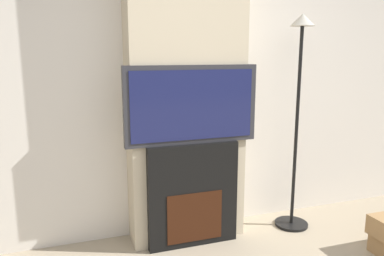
# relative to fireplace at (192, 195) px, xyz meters

# --- Properties ---
(wall_back) EXTENTS (6.00, 0.06, 2.70)m
(wall_back) POSITION_rel_fireplace_xyz_m (0.00, 0.33, 0.92)
(wall_back) COLOR silver
(wall_back) RESTS_ON ground_plane
(chimney_breast) EXTENTS (0.95, 0.30, 2.70)m
(chimney_breast) POSITION_rel_fireplace_xyz_m (0.00, 0.15, 0.92)
(chimney_breast) COLOR beige
(chimney_breast) RESTS_ON ground_plane
(fireplace) EXTENTS (0.75, 0.15, 0.86)m
(fireplace) POSITION_rel_fireplace_xyz_m (0.00, 0.00, 0.00)
(fireplace) COLOR black
(fireplace) RESTS_ON ground_plane
(television) EXTENTS (1.07, 0.07, 0.61)m
(television) POSITION_rel_fireplace_xyz_m (0.00, -0.00, 0.74)
(television) COLOR #2D2D33
(television) RESTS_ON fireplace
(floor_lamp) EXTENTS (0.30, 0.30, 1.88)m
(floor_lamp) POSITION_rel_fireplace_xyz_m (0.97, 0.01, 0.72)
(floor_lamp) COLOR black
(floor_lamp) RESTS_ON ground_plane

